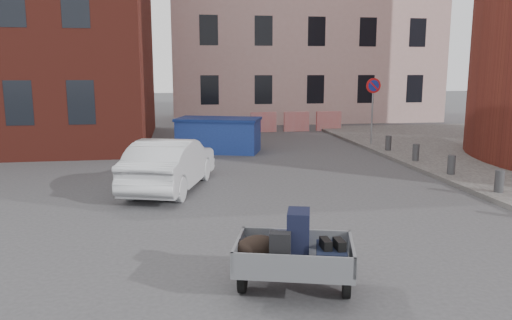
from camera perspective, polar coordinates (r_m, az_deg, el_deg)
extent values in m
plane|color=#38383A|center=(10.32, 1.39, -7.16)|extent=(120.00, 120.00, 0.00)
cube|color=#C9A19B|center=(32.86, 5.04, 17.06)|extent=(16.00, 8.00, 14.00)
cylinder|color=gray|center=(20.77, 13.14, 5.38)|extent=(0.07, 0.07, 2.60)
cylinder|color=red|center=(20.69, 13.28, 8.28)|extent=(0.60, 0.03, 0.60)
cylinder|color=navy|center=(20.67, 13.30, 8.27)|extent=(0.44, 0.03, 0.44)
cylinder|color=#3A3A3D|center=(13.64, 26.05, -2.19)|extent=(0.22, 0.22, 0.55)
cylinder|color=#3A3A3D|center=(15.46, 21.43, -0.49)|extent=(0.22, 0.22, 0.55)
cylinder|color=#3A3A3D|center=(17.36, 17.80, 0.84)|extent=(0.22, 0.22, 0.55)
cylinder|color=#3A3A3D|center=(19.32, 14.89, 1.90)|extent=(0.22, 0.22, 0.55)
cube|color=red|center=(25.19, 0.89, 4.36)|extent=(1.30, 0.18, 1.00)
cube|color=red|center=(25.53, 4.66, 4.41)|extent=(1.30, 0.18, 1.00)
cube|color=red|center=(25.98, 8.32, 4.43)|extent=(1.30, 0.18, 1.00)
cylinder|color=black|center=(7.20, -1.54, -13.24)|extent=(0.21, 0.45, 0.44)
cylinder|color=black|center=(7.15, 10.30, -13.58)|extent=(0.21, 0.45, 0.44)
cube|color=slate|center=(7.04, 4.38, -11.69)|extent=(1.84, 1.49, 0.08)
cube|color=slate|center=(7.05, -2.05, -10.08)|extent=(0.34, 1.07, 0.28)
cube|color=slate|center=(7.00, 10.91, -10.43)|extent=(0.34, 1.07, 0.28)
cube|color=slate|center=(7.48, 4.57, -8.89)|extent=(1.55, 0.47, 0.28)
cube|color=slate|center=(6.49, 4.20, -11.96)|extent=(1.55, 0.47, 0.28)
cube|color=slate|center=(7.91, 4.65, -9.66)|extent=(0.27, 0.70, 0.06)
cube|color=black|center=(6.95, 4.86, -8.56)|extent=(0.41, 0.51, 0.70)
cube|color=black|center=(6.89, 8.60, -10.81)|extent=(0.55, 0.69, 0.25)
ellipsoid|color=black|center=(6.95, 0.21, -10.01)|extent=(0.67, 0.51, 0.36)
cube|color=black|center=(6.72, 2.77, -10.22)|extent=(0.32, 0.25, 0.48)
ellipsoid|color=#1925C0|center=(7.32, 4.12, -9.49)|extent=(0.43, 0.39, 0.24)
cube|color=black|center=(6.78, 7.97, -9.45)|extent=(0.11, 0.27, 0.13)
cube|color=black|center=(6.78, 9.51, -9.48)|extent=(0.11, 0.27, 0.13)
cube|color=navy|center=(19.04, -4.29, 2.72)|extent=(3.32, 2.37, 1.20)
cube|color=navy|center=(18.97, -4.31, 4.67)|extent=(3.45, 2.50, 0.10)
imported|color=silver|center=(13.20, -9.75, -0.44)|extent=(2.55, 4.32, 1.35)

